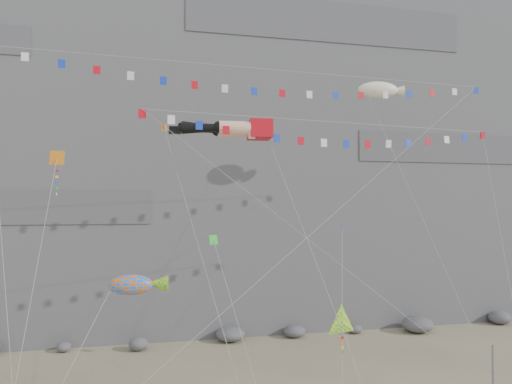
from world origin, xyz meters
TOP-DOWN VIEW (x-y plane):
  - cliff at (0.00, 32.00)m, footprint 80.00×28.00m
  - talus_boulders at (0.00, 17.00)m, footprint 60.00×3.00m
  - anchor_pole_right at (12.90, -0.73)m, footprint 0.12×0.12m
  - legs_kite at (-2.16, 4.90)m, footprint 9.28×13.78m
  - flag_banner_upper at (0.95, 7.38)m, footprint 36.31×12.87m
  - flag_banner_lower at (5.02, 4.75)m, footprint 25.86×9.23m
  - harlequin_kite at (-12.48, 1.98)m, footprint 2.17×7.22m
  - fish_windsock at (-8.48, -0.51)m, footprint 6.87×5.40m
  - delta_kite at (2.84, -1.40)m, footprint 2.16×8.07m
  - blimp_windsock at (11.36, 10.79)m, footprint 4.41×13.25m
  - small_kite_a at (-6.19, 9.29)m, footprint 4.24×17.03m
  - small_kite_b at (5.87, 5.66)m, footprint 5.88×12.67m
  - small_kite_c at (-3.95, 0.78)m, footprint 2.71×8.11m

SIDE VIEW (x-z plane):
  - talus_boulders at x=0.00m, z-range 0.00..1.20m
  - anchor_pole_right at x=12.90m, z-range 0.00..3.64m
  - delta_kite at x=2.84m, z-range 0.90..10.31m
  - fish_windsock at x=-8.48m, z-range 2.77..13.26m
  - small_kite_c at x=-3.95m, z-range 3.68..16.41m
  - small_kite_b at x=5.87m, z-range 2.08..18.88m
  - harlequin_kite at x=-12.48m, z-range 6.61..22.67m
  - legs_kite at x=-2.16m, z-range 6.44..27.75m
  - small_kite_a at x=-6.19m, z-range 5.09..29.55m
  - flag_banner_lower at x=5.02m, z-range 7.18..28.45m
  - blimp_windsock at x=11.36m, z-range 9.24..34.25m
  - flag_banner_upper at x=0.95m, z-range 7.74..36.08m
  - cliff at x=0.00m, z-range 0.00..50.00m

